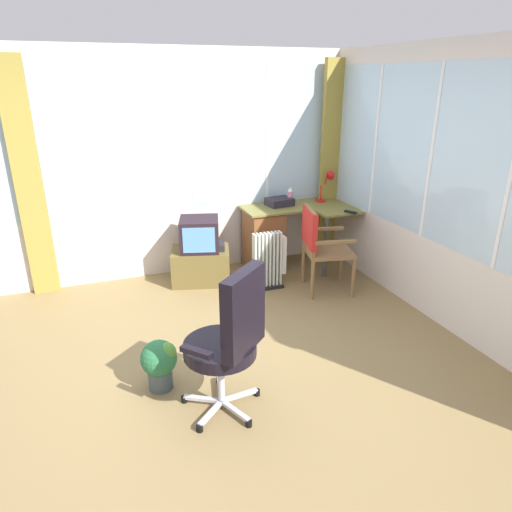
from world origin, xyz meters
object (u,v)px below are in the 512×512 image
Objects in this scene: desk_lamp at (329,181)px; potted_plant at (160,361)px; tv_remote at (351,212)px; spray_bottle at (290,196)px; office_chair at (230,335)px; space_heater at (270,260)px; wooden_armchair at (318,239)px; tv_on_stand at (201,254)px; paper_tray at (279,202)px; desk at (268,236)px.

potted_plant is at bearing -141.77° from desk_lamp.
desk_lamp is 0.59m from tv_remote.
office_chair is (-1.54, -2.42, -0.25)m from spray_bottle.
space_heater is (-1.00, -0.56, -0.68)m from desk_lamp.
wooden_armchair is 1.24× the size of tv_on_stand.
tv_remote is 1.77m from tv_on_stand.
paper_tray is at bearing 175.11° from desk_lamp.
wooden_armchair is 2.14m from office_chair.
tv_remote is at bearing -13.46° from tv_on_stand.
spray_bottle is 0.23× the size of wooden_armchair.
potted_plant is at bearing -132.52° from paper_tray.
wooden_armchair is (0.07, -0.86, -0.21)m from paper_tray.
tv_on_stand is (0.35, 2.22, -0.28)m from office_chair.
wooden_armchair is (0.25, -0.78, 0.18)m from desk.
paper_tray is 0.40× the size of tv_on_stand.
desk is 0.88m from tv_on_stand.
wooden_armchair reaches higher than space_heater.
wooden_armchair is at bearing -30.74° from tv_on_stand.
desk_lamp is 3.21m from potted_plant.
paper_tray reaches higher than tv_on_stand.
spray_bottle is 0.72× the size of paper_tray.
tv_remote is at bearing 41.92° from office_chair.
desk_lamp is at bearing 29.08° from space_heater.
desk_lamp reaches higher than office_chair.
potted_plant is at bearing -136.48° from space_heater.
desk_lamp is 2.60× the size of tv_remote.
desk is 3.22× the size of potted_plant.
wooden_armchair is (-0.55, -0.26, -0.17)m from tv_remote.
office_chair is (-1.40, -2.41, -0.19)m from paper_tray.
tv_remote is at bearing -90.42° from desk_lamp.
wooden_armchair is 2.35× the size of potted_plant.
tv_on_stand is at bearing -175.20° from desk_lamp.
tv_remote is 0.69× the size of spray_bottle.
paper_tray is at bearing 10.55° from tv_on_stand.
desk_lamp is 1.34m from space_heater.
potted_plant is (-0.42, 0.43, -0.38)m from office_chair.
desk_lamp is 0.42× the size of wooden_armchair.
desk is 0.57m from space_heater.
desk is at bearing 49.16° from potted_plant.
tv_on_stand is 1.17× the size of space_heater.
tv_remote is 0.20× the size of tv_on_stand.
desk is at bearing -178.05° from desk_lamp.
desk reaches higher than potted_plant.
paper_tray is at bearing 25.01° from desk.
potted_plant is (-2.44, -1.39, -0.53)m from tv_remote.
space_heater is (-0.45, 0.25, -0.26)m from wooden_armchair.
space_heater is at bearing -32.04° from tv_on_stand.
wooden_armchair is at bearing 30.71° from potted_plant.
office_chair is at bearing -45.82° from potted_plant.
office_chair is 0.71m from potted_plant.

